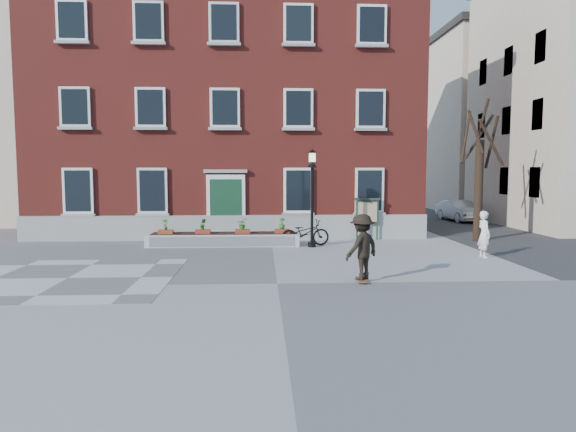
{
  "coord_description": "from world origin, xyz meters",
  "views": [
    {
      "loc": [
        -0.41,
        -13.82,
        3.11
      ],
      "look_at": [
        0.5,
        4.0,
        1.5
      ],
      "focal_mm": 32.0,
      "sensor_mm": 36.0,
      "label": 1
    }
  ],
  "objects": [
    {
      "name": "parked_car",
      "position": [
        11.56,
        16.64,
        0.64
      ],
      "size": [
        1.74,
        3.97,
        1.27
      ],
      "primitive_type": "imported",
      "rotation": [
        0.0,
        0.0,
        0.1
      ],
      "color": "#B4B7B9",
      "rests_on": "ground"
    },
    {
      "name": "side_street",
      "position": [
        17.99,
        19.78,
        7.02
      ],
      "size": [
        15.2,
        36.0,
        14.5
      ],
      "color": "#38383B",
      "rests_on": "ground"
    },
    {
      "name": "ground",
      "position": [
        0.0,
        0.0,
        0.0
      ],
      "size": [
        100.0,
        100.0,
        0.0
      ],
      "primitive_type": "plane",
      "color": "gray",
      "rests_on": "ground"
    },
    {
      "name": "brick_building",
      "position": [
        -2.0,
        13.98,
        6.3
      ],
      "size": [
        18.4,
        10.85,
        12.6
      ],
      "color": "maroon",
      "rests_on": "ground"
    },
    {
      "name": "lamp_post",
      "position": [
        1.6,
        6.64,
        2.54
      ],
      "size": [
        0.4,
        0.4,
        3.93
      ],
      "color": "black",
      "rests_on": "ground"
    },
    {
      "name": "bystander",
      "position": [
        7.46,
        3.84,
        0.83
      ],
      "size": [
        0.45,
        0.64,
        1.66
      ],
      "primitive_type": "imported",
      "rotation": [
        0.0,
        0.0,
        1.66
      ],
      "color": "white",
      "rests_on": "ground"
    },
    {
      "name": "planter_assembly",
      "position": [
        -1.99,
        7.18,
        0.31
      ],
      "size": [
        6.2,
        1.12,
        1.15
      ],
      "color": "silver",
      "rests_on": "ground"
    },
    {
      "name": "bare_tree",
      "position": [
        9.01,
        8.01,
        2.79
      ],
      "size": [
        1.83,
        1.83,
        6.16
      ],
      "color": "#2F2015",
      "rests_on": "ground"
    },
    {
      "name": "skateboarder",
      "position": [
        2.35,
        0.11,
        0.98
      ],
      "size": [
        1.34,
        1.26,
        1.9
      ],
      "color": "brown",
      "rests_on": "ground"
    },
    {
      "name": "bicycle",
      "position": [
        1.35,
        6.97,
        0.53
      ],
      "size": [
        2.13,
        1.07,
        1.07
      ],
      "primitive_type": "imported",
      "rotation": [
        0.0,
        0.0,
        1.75
      ],
      "color": "black",
      "rests_on": "ground"
    },
    {
      "name": "checker_patch",
      "position": [
        -6.0,
        1.0,
        0.01
      ],
      "size": [
        6.0,
        6.0,
        0.01
      ],
      "primitive_type": "cube",
      "color": "slate",
      "rests_on": "ground"
    },
    {
      "name": "notice_board",
      "position": [
        4.25,
        8.6,
        1.26
      ],
      "size": [
        1.1,
        0.16,
        1.87
      ],
      "color": "#193321",
      "rests_on": "ground"
    }
  ]
}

